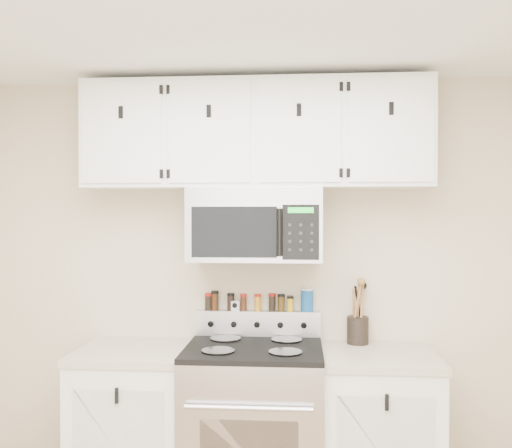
{
  "coord_description": "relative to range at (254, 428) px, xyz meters",
  "views": [
    {
      "loc": [
        0.25,
        -1.74,
        1.69
      ],
      "look_at": [
        0.01,
        1.45,
        1.63
      ],
      "focal_mm": 40.0,
      "sensor_mm": 36.0,
      "label": 1
    }
  ],
  "objects": [
    {
      "name": "back_wall",
      "position": [
        0.0,
        0.32,
        0.76
      ],
      "size": [
        3.5,
        0.01,
        2.5
      ],
      "primitive_type": "cube",
      "color": "#BCAE8D",
      "rests_on": "floor"
    },
    {
      "name": "upper_cabinets",
      "position": [
        -0.0,
        0.15,
        1.66
      ],
      "size": [
        2.0,
        0.35,
        0.62
      ],
      "color": "white",
      "rests_on": "back_wall"
    },
    {
      "name": "spice_jar_1",
      "position": [
        -0.26,
        0.28,
        0.67
      ],
      "size": [
        0.05,
        0.05,
        0.12
      ],
      "color": "#3B200E",
      "rests_on": "range"
    },
    {
      "name": "utensil_crock",
      "position": [
        0.6,
        0.23,
        0.53
      ],
      "size": [
        0.13,
        0.13,
        0.37
      ],
      "color": "black",
      "rests_on": "base_cabinet_right"
    },
    {
      "name": "spice_jar_4",
      "position": [
        0.0,
        0.28,
        0.66
      ],
      "size": [
        0.04,
        0.04,
        0.1
      ],
      "color": "orange",
      "rests_on": "range"
    },
    {
      "name": "microwave",
      "position": [
        0.0,
        0.13,
        1.14
      ],
      "size": [
        0.76,
        0.44,
        0.42
      ],
      "color": "#9E9EA3",
      "rests_on": "back_wall"
    },
    {
      "name": "spice_jar_3",
      "position": [
        -0.09,
        0.28,
        0.66
      ],
      "size": [
        0.04,
        0.04,
        0.1
      ],
      "color": "#431F10",
      "rests_on": "range"
    },
    {
      "name": "spice_jar_5",
      "position": [
        0.09,
        0.28,
        0.67
      ],
      "size": [
        0.04,
        0.04,
        0.11
      ],
      "color": "black",
      "rests_on": "range"
    },
    {
      "name": "spice_jar_0",
      "position": [
        -0.3,
        0.28,
        0.67
      ],
      "size": [
        0.05,
        0.05,
        0.1
      ],
      "color": "black",
      "rests_on": "range"
    },
    {
      "name": "spice_jar_7",
      "position": [
        0.2,
        0.28,
        0.66
      ],
      "size": [
        0.04,
        0.04,
        0.09
      ],
      "color": "gold",
      "rests_on": "range"
    },
    {
      "name": "base_cabinet_right",
      "position": [
        0.69,
        0.02,
        -0.03
      ],
      "size": [
        0.64,
        0.62,
        0.92
      ],
      "color": "white",
      "rests_on": "floor"
    },
    {
      "name": "spice_jar_6",
      "position": [
        0.14,
        0.28,
        0.67
      ],
      "size": [
        0.04,
        0.04,
        0.1
      ],
      "color": "#402D0F",
      "rests_on": "range"
    },
    {
      "name": "kitchen_timer",
      "position": [
        -0.14,
        0.28,
        0.64
      ],
      "size": [
        0.06,
        0.05,
        0.06
      ],
      "primitive_type": "cube",
      "rotation": [
        0.0,
        0.0,
        0.16
      ],
      "color": "silver",
      "rests_on": "range"
    },
    {
      "name": "base_cabinet_left",
      "position": [
        -0.69,
        0.02,
        -0.03
      ],
      "size": [
        0.64,
        0.62,
        0.92
      ],
      "color": "white",
      "rests_on": "floor"
    },
    {
      "name": "range",
      "position": [
        0.0,
        0.0,
        0.0
      ],
      "size": [
        0.76,
        0.65,
        1.1
      ],
      "color": "#B7B7BA",
      "rests_on": "floor"
    },
    {
      "name": "salt_canister",
      "position": [
        0.3,
        0.28,
        0.68
      ],
      "size": [
        0.08,
        0.08,
        0.14
      ],
      "color": "#155192",
      "rests_on": "range"
    },
    {
      "name": "spice_jar_2",
      "position": [
        -0.16,
        0.28,
        0.67
      ],
      "size": [
        0.05,
        0.05,
        0.1
      ],
      "color": "black",
      "rests_on": "range"
    }
  ]
}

